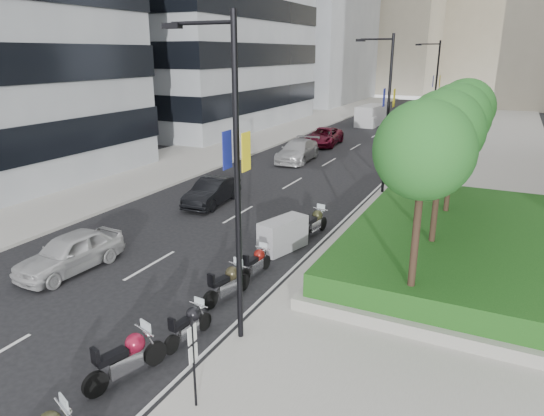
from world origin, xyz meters
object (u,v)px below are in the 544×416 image
Objects in this scene: motorcycle_4 at (256,262)px; delivery_van at (371,116)px; lamp_post_0 at (232,171)px; motorcycle_5 at (283,235)px; motorcycle_1 at (127,357)px; motorcycle_6 at (315,222)px; car_b at (212,192)px; parking_sign at (193,357)px; motorcycle_2 at (189,325)px; lamp_post_2 at (434,87)px; car_c at (298,151)px; car_a at (70,252)px; car_d at (324,137)px; lamp_post_1 at (386,107)px; motorcycle_3 at (228,283)px.

delivery_van reaches higher than motorcycle_4.
lamp_post_0 reaches higher than motorcycle_5.
motorcycle_1 is 0.96× the size of motorcycle_5.
car_b is at bearing 81.81° from motorcycle_6.
parking_sign is 1.26× the size of motorcycle_2.
motorcycle_6 reaches higher than motorcycle_2.
lamp_post_2 is 14.77m from car_c.
car_a is (-6.49, 4.11, 0.10)m from motorcycle_1.
car_b is at bearing 35.76° from motorcycle_2.
parking_sign is 2.38m from motorcycle_1.
car_c is at bearing -90.57° from car_d.
lamp_post_1 is 3.60× the size of parking_sign.
car_d is at bearing -152.37° from lamp_post_2.
motorcycle_1 is at bearing -92.38° from lamp_post_2.
car_b reaches higher than motorcycle_5.
lamp_post_0 is 4.55× the size of motorcycle_2.
lamp_post_1 is at bearing 33.25° from car_b.
lamp_post_0 is 3.60× the size of parking_sign.
lamp_post_0 reaches higher than delivery_van.
motorcycle_3 is (-0.29, 2.65, 0.07)m from motorcycle_2.
lamp_post_2 reaches higher than car_a.
delivery_van is (-0.13, 33.59, 0.34)m from car_b.
motorcycle_4 is at bearing 25.96° from car_a.
lamp_post_2 is at bearing 5.50° from motorcycle_6.
lamp_post_0 is 1.62× the size of delivery_van.
car_a is (-8.06, -33.67, -4.33)m from lamp_post_2.
car_c reaches higher than motorcycle_2.
motorcycle_4 is (-1.45, -30.96, -4.54)m from lamp_post_2.
lamp_post_1 is 18.14m from car_a.
lamp_post_1 is 15.73m from motorcycle_3.
motorcycle_2 is 0.46× the size of car_b.
car_c is (-8.00, 23.34, -4.27)m from lamp_post_0.
lamp_post_0 is 2.08× the size of car_a.
car_a is at bearing 170.62° from lamp_post_0.
lamp_post_1 is at bearing 2.10° from motorcycle_2.
lamp_post_2 is (0.00, 18.00, 0.00)m from lamp_post_1.
car_a is 29.22m from car_d.
car_b is 0.78× the size of delivery_van.
motorcycle_4 is at bearing -51.78° from car_b.
car_d reaches higher than motorcycle_4.
motorcycle_3 reaches higher than motorcycle_2.
car_a reaches higher than motorcycle_1.
parking_sign is at bearing -63.22° from car_b.
car_a is at bearing 117.67° from motorcycle_4.
lamp_post_1 reaches higher than motorcycle_1.
car_d is (-6.94, 23.85, 0.09)m from motorcycle_5.
motorcycle_6 is 10.39m from car_a.
car_a is 9.60m from car_b.
car_b is at bearing -92.64° from car_d.
lamp_post_2 is 38.07m from motorcycle_1.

